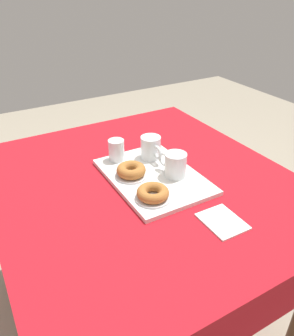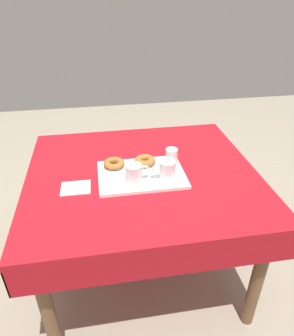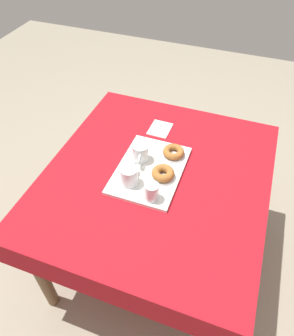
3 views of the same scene
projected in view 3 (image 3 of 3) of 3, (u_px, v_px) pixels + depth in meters
name	position (u px, v px, depth m)	size (l,w,h in m)	color
ground_plane	(154.00, 251.00, 2.08)	(6.00, 6.00, 0.00)	gray
dining_table	(156.00, 188.00, 1.63)	(1.18, 1.07, 0.73)	#A8141E
serving_tray	(150.00, 170.00, 1.57)	(0.43, 0.31, 0.02)	white
tea_mug_left	(129.00, 176.00, 1.47)	(0.12, 0.08, 0.09)	white
tea_mug_right	(140.00, 153.00, 1.58)	(0.12, 0.08, 0.09)	white
water_glass_near	(152.00, 192.00, 1.41)	(0.06, 0.06, 0.09)	white
donut_plate_left	(173.00, 155.00, 1.63)	(0.12, 0.12, 0.01)	silver
sugar_donut_left	(174.00, 152.00, 1.61)	(0.11, 0.11, 0.03)	#A3662D
donut_plate_right	(163.00, 176.00, 1.52)	(0.12, 0.12, 0.01)	silver
sugar_donut_right	(163.00, 173.00, 1.51)	(0.11, 0.11, 0.04)	#A3662D
paper_napkin	(160.00, 129.00, 1.80)	(0.14, 0.11, 0.01)	white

